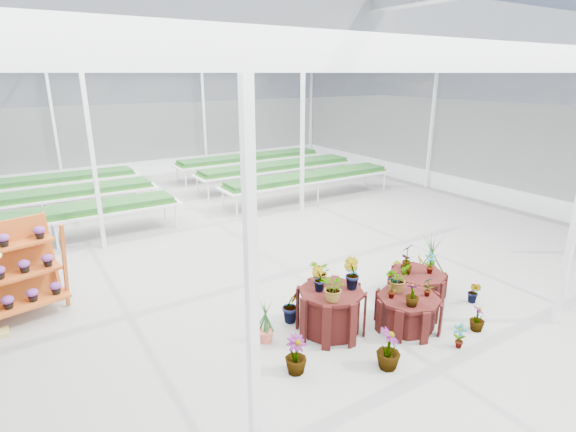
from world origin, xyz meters
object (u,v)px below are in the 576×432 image
plinth_tall (331,311)px  plinth_mid (408,312)px  plinth_low (417,285)px  shelf_rack (12,273)px

plinth_tall → plinth_mid: plinth_tall is taller
plinth_mid → plinth_tall: bearing=153.4°
plinth_tall → plinth_low: 2.21m
plinth_tall → plinth_mid: 1.35m
plinth_tall → plinth_low: (2.20, 0.10, -0.14)m
plinth_tall → shelf_rack: shelf_rack is taller
plinth_mid → plinth_low: size_ratio=1.01×
plinth_mid → shelf_rack: 6.90m
plinth_mid → shelf_rack: (-5.63, 3.95, 0.57)m
plinth_tall → plinth_mid: bearing=-26.6°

